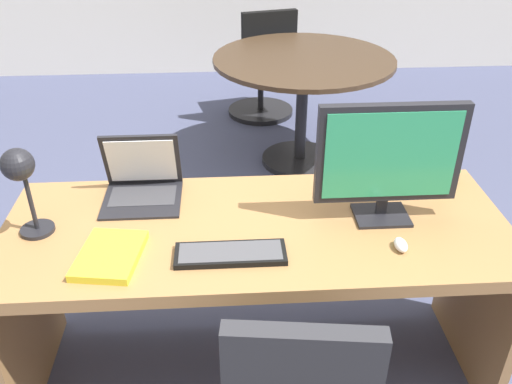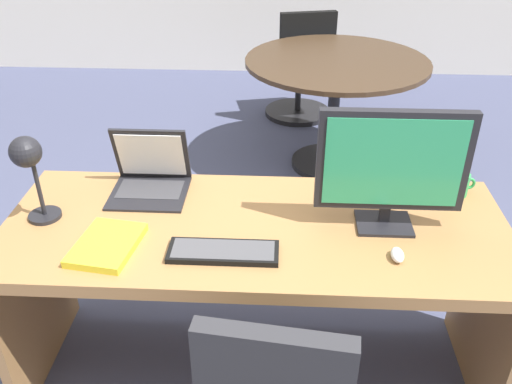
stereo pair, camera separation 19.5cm
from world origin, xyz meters
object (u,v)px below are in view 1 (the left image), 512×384
Objects in this scene: laptop at (142,177)px; coffee_mug at (445,173)px; meeting_table at (303,85)px; book at (110,255)px; keyboard at (231,254)px; monitor at (389,157)px; desk_lamp at (21,175)px; meeting_chair_near at (263,73)px; desk at (256,259)px; mouse at (401,245)px.

coffee_mug is (1.23, 0.01, -0.03)m from laptop.
book is at bearing -114.63° from meeting_table.
coffee_mug is 1.67m from meeting_table.
keyboard is 1.28× the size of book.
keyboard is (-0.57, -0.20, -0.24)m from monitor.
laptop is 0.87× the size of desk_lamp.
book is 2.78× the size of coffee_mug.
book is at bearing 178.13° from keyboard.
meeting_chair_near reaches higher than keyboard.
monitor is at bearing 11.11° from book.
meeting_chair_near is at bearing 103.37° from meeting_table.
coffee_mug is at bearing 15.38° from desk.
monitor is 1.26m from desk_lamp.
monitor is 2.80m from meeting_chair_near.
keyboard is 1.09× the size of desk_lamp.
desk_lamp reaches higher than desk.
keyboard is at bearing -13.50° from desk_lamp.
coffee_mug reaches higher than keyboard.
desk_lamp is at bearing -170.17° from coffee_mug.
keyboard is at bearing -153.81° from coffee_mug.
book is (-0.40, 0.01, 0.00)m from keyboard.
monitor is 1.90m from meeting_table.
coffee_mug is (1.30, 0.43, 0.03)m from book.
laptop is 0.25× the size of meeting_table.
keyboard is at bearing -96.43° from meeting_chair_near.
coffee_mug is (0.33, 0.24, -0.20)m from monitor.
laptop is (-0.90, 0.22, -0.17)m from monitor.
meeting_table reaches higher than book.
meeting_chair_near is (-0.21, 0.87, -0.21)m from meeting_table.
mouse is at bearing -7.18° from desk_lamp.
meeting_chair_near is at bearing 102.79° from coffee_mug.
meeting_table is at bearing 91.00° from monitor.
desk_lamp reaches higher than laptop.
keyboard is at bearing -114.20° from desk.
keyboard is 0.58m from mouse.
mouse is 0.06× the size of meeting_table.
mouse is at bearing -24.07° from desk.
desk_lamp is at bearing 172.82° from mouse.
keyboard is 4.87× the size of mouse.
keyboard is at bearing -1.87° from book.
coffee_mug reaches higher than meeting_table.
keyboard is at bearing -51.82° from laptop.
monitor is 0.65m from keyboard.
monitor is 0.43× the size of meeting_table.
monitor is 6.76× the size of mouse.
keyboard reaches higher than desk.
meeting_table is at bearing -76.63° from meeting_chair_near.
coffee_mug reaches higher than book.
mouse is 0.99m from book.
desk is 5.41× the size of desk_lamp.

